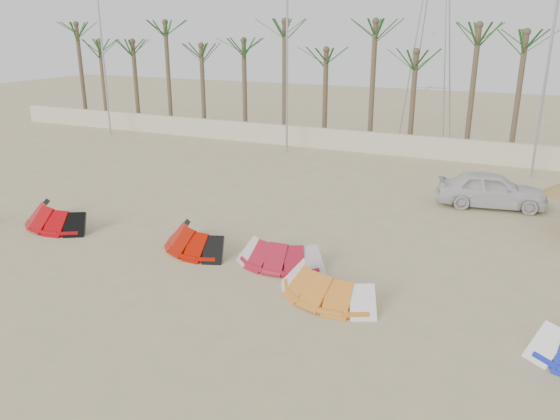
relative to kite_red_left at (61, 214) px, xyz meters
The scene contains 12 objects.
ground 9.73m from the kite_red_left, 26.16° to the right, with size 120.00×120.00×0.00m, color tan.
boundary_wall 19.75m from the kite_red_left, 63.77° to the left, with size 60.00×0.30×1.30m, color beige.
palm_line 22.22m from the kite_red_left, 63.95° to the left, with size 52.00×4.00×7.70m.
lamp_a 20.05m from the kite_red_left, 125.57° to the left, with size 1.25×0.14×11.00m.
lamp_b 16.83m from the kite_red_left, 80.03° to the left, with size 1.25×0.14×11.00m.
lamp_c 23.59m from the kite_red_left, 43.15° to the left, with size 1.25×0.14×11.00m.
pylon 25.63m from the kite_red_left, 67.70° to the left, with size 3.00×3.00×14.00m, color #A5A8AD, non-canonical shape.
kite_red_left is the anchor object (origin of this frame).
kite_red_mid 6.24m from the kite_red_left, ahead, with size 3.38×2.44×0.90m.
kite_red_right 9.54m from the kite_red_left, ahead, with size 2.99×1.67×0.90m.
kite_orange 11.75m from the kite_red_left, ahead, with size 3.53×2.35×0.90m.
car 17.91m from the kite_red_left, 31.96° to the left, with size 1.83×4.54×1.55m, color silver.
Camera 1 is at (7.62, -10.52, 7.42)m, focal length 35.00 mm.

